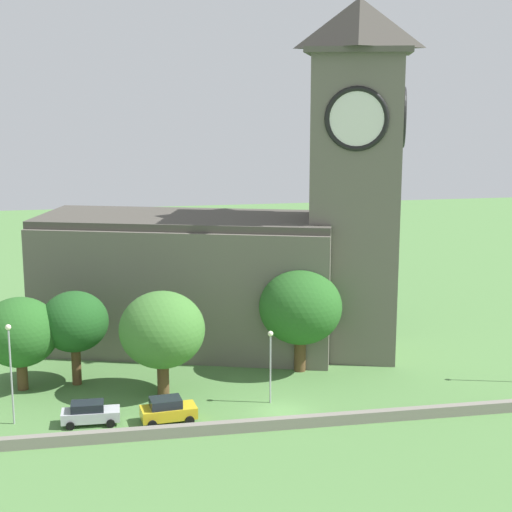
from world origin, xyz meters
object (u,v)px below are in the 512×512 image
Objects in this scene: streetlamp_west_mid at (270,354)px; tree_churchyard at (20,332)px; tree_riverside_west at (300,307)px; streetlamp_west_end at (10,359)px; tree_by_tower at (162,330)px; church at (242,248)px; car_yellow at (168,410)px; car_silver at (90,413)px; tree_riverside_east at (74,322)px.

tree_churchyard reaches higher than streetlamp_west_mid.
streetlamp_west_end is at bearing -162.37° from tree_riverside_west.
streetlamp_west_end is 0.99× the size of tree_churchyard.
tree_churchyard is (-24.00, -0.23, -0.89)m from tree_riverside_west.
tree_by_tower reaches higher than streetlamp_west_end.
church reaches higher than tree_churchyard.
tree_riverside_west reaches higher than streetlamp_west_mid.
car_yellow is 0.47× the size of tree_riverside_west.
church is 25.68m from streetlamp_west_end.
streetlamp_west_mid is at bearing 1.84° from streetlamp_west_end.
tree_riverside_west is at bearing 59.38° from streetlamp_west_mid.
tree_riverside_west reaches higher than tree_by_tower.
tree_by_tower is at bearing 157.66° from streetlamp_west_mid.
tree_riverside_west is (12.56, 9.43, 4.90)m from car_yellow.
tree_churchyard is at bearing -179.45° from tree_riverside_west.
car_silver is 0.47× the size of tree_riverside_west.
tree_by_tower is at bearing -127.52° from church.
church is at bearing 21.23° from tree_churchyard.
car_yellow is at bearing -163.88° from streetlamp_west_mid.
car_silver is at bearing -56.46° from tree_churchyard.
church is 8.28× the size of car_silver.
tree_riverside_east reaches higher than streetlamp_west_mid.
tree_by_tower is (11.54, -3.34, 0.56)m from tree_churchyard.
streetlamp_west_end is 0.96× the size of tree_riverside_east.
church is 3.93× the size of tree_riverside_west.
streetlamp_west_mid is at bearing -24.99° from tree_riverside_east.
streetlamp_west_end is at bearing -90.14° from tree_churchyard.
church is 21.08m from car_yellow.
car_yellow is 0.72× the size of streetlamp_west_mid.
streetlamp_west_end is (-11.46, 1.79, 4.17)m from car_yellow.
car_yellow is 12.73m from tree_riverside_east.
tree_riverside_west is at bearing -62.80° from church.
tree_riverside_west is (3.90, -7.58, -4.05)m from church.
tree_riverside_west is at bearing 36.89° from car_yellow.
tree_churchyard is 0.91× the size of tree_by_tower.
car_yellow is (5.81, -0.69, 0.08)m from car_silver.
tree_churchyard is at bearing -174.57° from tree_riverside_east.
tree_by_tower is at bearing -164.00° from tree_riverside_west.
tree_churchyard is at bearing 123.54° from car_silver.
tree_riverside_east is at bearing -154.73° from church.
car_silver is at bearing -138.85° from tree_by_tower.
tree_riverside_west is at bearing 16.00° from tree_by_tower.
tree_riverside_east is (4.47, 7.82, 0.38)m from streetlamp_west_end.
streetlamp_west_mid is 0.65× the size of tree_riverside_west.
tree_churchyard is at bearing 163.85° from tree_by_tower.
tree_riverside_west is 1.06× the size of tree_by_tower.
tree_riverside_west is 24.02m from tree_churchyard.
church is 14.73m from tree_by_tower.
tree_riverside_west is 1.16× the size of tree_churchyard.
car_yellow is 7.42m from tree_by_tower.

